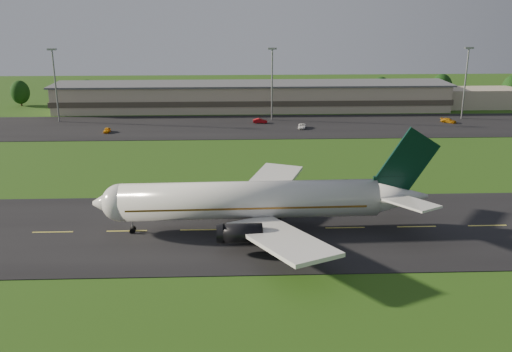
{
  "coord_description": "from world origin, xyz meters",
  "views": [
    {
      "loc": [
        -5.66,
        -79.73,
        33.6
      ],
      "look_at": [
        -2.27,
        8.0,
        6.0
      ],
      "focal_mm": 40.0,
      "sensor_mm": 36.0,
      "label": 1
    }
  ],
  "objects_px": {
    "light_mast_centre": "(272,75)",
    "light_mast_east": "(466,74)",
    "service_vehicle_b": "(260,121)",
    "airliner": "(255,201)",
    "service_vehicle_a": "(107,130)",
    "terminal": "(273,97)",
    "service_vehicle_c": "(302,126)",
    "light_mast_west": "(55,77)",
    "service_vehicle_d": "(449,120)"
  },
  "relations": [
    {
      "from": "service_vehicle_d",
      "to": "light_mast_east",
      "type": "bearing_deg",
      "value": -9.48
    },
    {
      "from": "terminal",
      "to": "service_vehicle_a",
      "type": "height_order",
      "value": "terminal"
    },
    {
      "from": "airliner",
      "to": "light_mast_east",
      "type": "distance_m",
      "value": 101.93
    },
    {
      "from": "light_mast_centre",
      "to": "service_vehicle_a",
      "type": "height_order",
      "value": "light_mast_centre"
    },
    {
      "from": "airliner",
      "to": "service_vehicle_d",
      "type": "bearing_deg",
      "value": 51.27
    },
    {
      "from": "service_vehicle_d",
      "to": "light_mast_west",
      "type": "bearing_deg",
      "value": 123.85
    },
    {
      "from": "service_vehicle_c",
      "to": "terminal",
      "type": "bearing_deg",
      "value": 112.4
    },
    {
      "from": "service_vehicle_b",
      "to": "light_mast_west",
      "type": "bearing_deg",
      "value": 90.54
    },
    {
      "from": "airliner",
      "to": "service_vehicle_a",
      "type": "xyz_separation_m",
      "value": [
        -36.05,
        65.95,
        -3.96
      ]
    },
    {
      "from": "light_mast_east",
      "to": "service_vehicle_a",
      "type": "xyz_separation_m",
      "value": [
        -98.72,
        -14.03,
        -12.03
      ]
    },
    {
      "from": "light_mast_west",
      "to": "service_vehicle_d",
      "type": "bearing_deg",
      "value": -2.94
    },
    {
      "from": "light_mast_west",
      "to": "service_vehicle_b",
      "type": "distance_m",
      "value": 57.91
    },
    {
      "from": "service_vehicle_b",
      "to": "service_vehicle_d",
      "type": "distance_m",
      "value": 52.66
    },
    {
      "from": "service_vehicle_d",
      "to": "service_vehicle_c",
      "type": "bearing_deg",
      "value": 134.25
    },
    {
      "from": "airliner",
      "to": "service_vehicle_c",
      "type": "height_order",
      "value": "airliner"
    },
    {
      "from": "light_mast_centre",
      "to": "terminal",
      "type": "bearing_deg",
      "value": 85.05
    },
    {
      "from": "light_mast_centre",
      "to": "service_vehicle_d",
      "type": "bearing_deg",
      "value": -6.51
    },
    {
      "from": "terminal",
      "to": "light_mast_west",
      "type": "xyz_separation_m",
      "value": [
        -61.4,
        -16.18,
        8.75
      ]
    },
    {
      "from": "service_vehicle_a",
      "to": "terminal",
      "type": "bearing_deg",
      "value": 34.16
    },
    {
      "from": "terminal",
      "to": "light_mast_centre",
      "type": "bearing_deg",
      "value": -94.95
    },
    {
      "from": "service_vehicle_b",
      "to": "service_vehicle_c",
      "type": "bearing_deg",
      "value": -117.63
    },
    {
      "from": "light_mast_centre",
      "to": "light_mast_east",
      "type": "xyz_separation_m",
      "value": [
        55.0,
        0.0,
        0.0
      ]
    },
    {
      "from": "terminal",
      "to": "service_vehicle_d",
      "type": "distance_m",
      "value": 52.58
    },
    {
      "from": "light_mast_east",
      "to": "service_vehicle_b",
      "type": "distance_m",
      "value": 59.86
    },
    {
      "from": "terminal",
      "to": "service_vehicle_c",
      "type": "xyz_separation_m",
      "value": [
        5.98,
        -27.26,
        -3.31
      ]
    },
    {
      "from": "light_mast_east",
      "to": "service_vehicle_d",
      "type": "xyz_separation_m",
      "value": [
        -5.86,
        -5.61,
        -12.01
      ]
    },
    {
      "from": "service_vehicle_c",
      "to": "airliner",
      "type": "bearing_deg",
      "value": -92.29
    },
    {
      "from": "light_mast_west",
      "to": "service_vehicle_d",
      "type": "xyz_separation_m",
      "value": [
        109.14,
        -5.61,
        -12.01
      ]
    },
    {
      "from": "airliner",
      "to": "light_mast_centre",
      "type": "distance_m",
      "value": 80.75
    },
    {
      "from": "terminal",
      "to": "service_vehicle_c",
      "type": "relative_size",
      "value": 34.53
    },
    {
      "from": "airliner",
      "to": "light_mast_centre",
      "type": "xyz_separation_m",
      "value": [
        7.67,
        79.98,
        8.08
      ]
    },
    {
      "from": "service_vehicle_a",
      "to": "light_mast_centre",
      "type": "bearing_deg",
      "value": 18.15
    },
    {
      "from": "terminal",
      "to": "service_vehicle_d",
      "type": "relative_size",
      "value": 33.69
    },
    {
      "from": "terminal",
      "to": "light_mast_west",
      "type": "relative_size",
      "value": 7.13
    },
    {
      "from": "light_mast_east",
      "to": "service_vehicle_c",
      "type": "distance_m",
      "value": 50.36
    },
    {
      "from": "light_mast_centre",
      "to": "service_vehicle_b",
      "type": "relative_size",
      "value": 5.17
    },
    {
      "from": "light_mast_west",
      "to": "light_mast_east",
      "type": "relative_size",
      "value": 1.0
    },
    {
      "from": "service_vehicle_b",
      "to": "airliner",
      "type": "bearing_deg",
      "value": -178.37
    },
    {
      "from": "light_mast_centre",
      "to": "service_vehicle_a",
      "type": "distance_m",
      "value": 47.47
    },
    {
      "from": "light_mast_west",
      "to": "service_vehicle_a",
      "type": "xyz_separation_m",
      "value": [
        16.28,
        -14.03,
        -12.03
      ]
    },
    {
      "from": "light_mast_centre",
      "to": "light_mast_east",
      "type": "relative_size",
      "value": 1.0
    },
    {
      "from": "airliner",
      "to": "light_mast_east",
      "type": "xyz_separation_m",
      "value": [
        62.67,
        79.98,
        8.08
      ]
    },
    {
      "from": "light_mast_west",
      "to": "light_mast_east",
      "type": "bearing_deg",
      "value": 0.0
    },
    {
      "from": "light_mast_east",
      "to": "service_vehicle_c",
      "type": "bearing_deg",
      "value": -166.9
    },
    {
      "from": "airliner",
      "to": "light_mast_west",
      "type": "distance_m",
      "value": 95.92
    },
    {
      "from": "service_vehicle_b",
      "to": "service_vehicle_d",
      "type": "height_order",
      "value": "service_vehicle_b"
    },
    {
      "from": "terminal",
      "to": "service_vehicle_c",
      "type": "bearing_deg",
      "value": -77.64
    },
    {
      "from": "light_mast_east",
      "to": "light_mast_centre",
      "type": "bearing_deg",
      "value": 180.0
    },
    {
      "from": "service_vehicle_b",
      "to": "light_mast_east",
      "type": "bearing_deg",
      "value": -81.15
    },
    {
      "from": "light_mast_west",
      "to": "light_mast_centre",
      "type": "xyz_separation_m",
      "value": [
        60.0,
        0.0,
        0.0
      ]
    }
  ]
}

